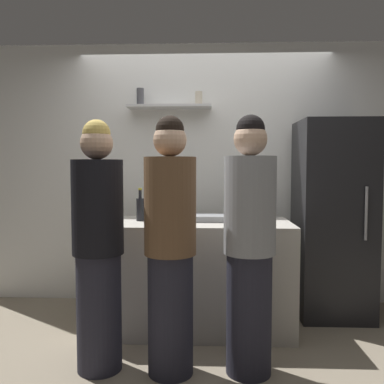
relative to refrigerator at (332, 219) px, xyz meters
name	(u,v)px	position (x,y,z in m)	size (l,w,h in m)	color
ground_plane	(203,354)	(-1.18, -0.85, -0.90)	(5.28, 5.28, 0.00)	gray
back_wall_assembly	(205,174)	(-1.18, 0.40, 0.41)	(4.80, 0.32, 2.60)	white
refrigerator	(332,219)	(0.00, 0.00, 0.00)	(0.64, 0.65, 1.79)	black
counter	(192,275)	(-1.28, -0.36, -0.44)	(1.66, 0.71, 0.91)	#B7B2A8
baking_pan	(214,218)	(-1.09, -0.31, 0.04)	(0.34, 0.24, 0.05)	gray
utensil_holder	(248,213)	(-0.81, -0.30, 0.08)	(0.09, 0.09, 0.22)	#B2B2B7
wine_bottle_green_glass	(162,209)	(-1.52, -0.44, 0.13)	(0.07, 0.07, 0.31)	#19471E
wine_bottle_dark_glass	(140,208)	(-1.72, -0.33, 0.12)	(0.07, 0.07, 0.28)	black
water_bottle_plastic	(177,210)	(-1.39, -0.54, 0.13)	(0.08, 0.08, 0.25)	silver
person_grey_hoodie	(249,247)	(-0.87, -1.10, -0.05)	(0.34, 0.34, 1.71)	#262633
person_blonde	(98,248)	(-1.88, -1.09, -0.06)	(0.34, 0.34, 1.69)	#262633
person_brown_jacket	(170,247)	(-1.39, -1.12, -0.05)	(0.34, 0.34, 1.71)	#262633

